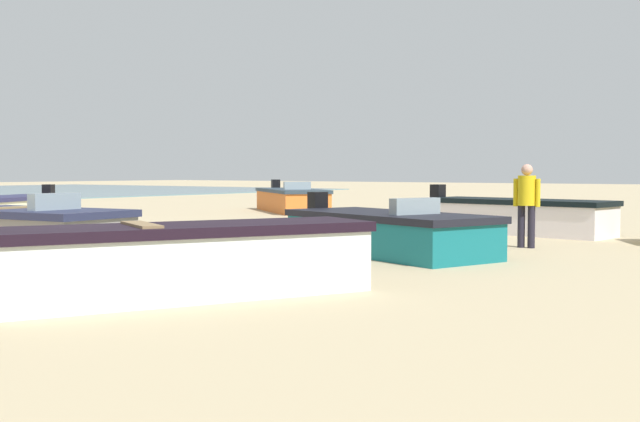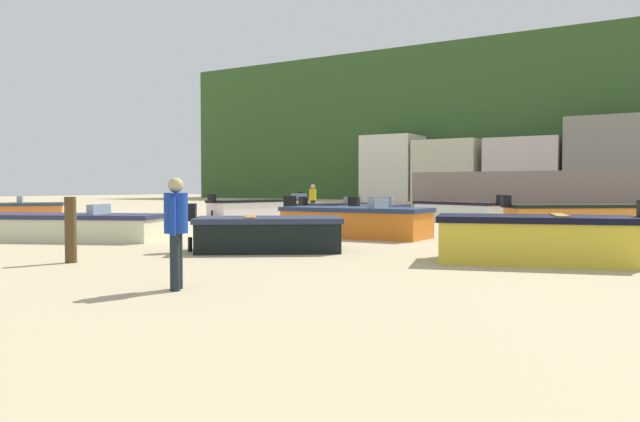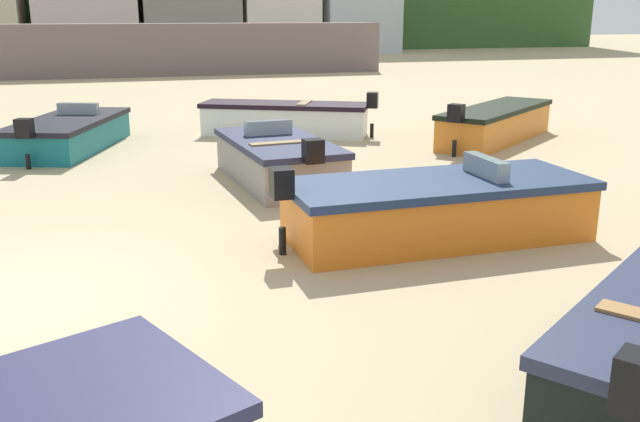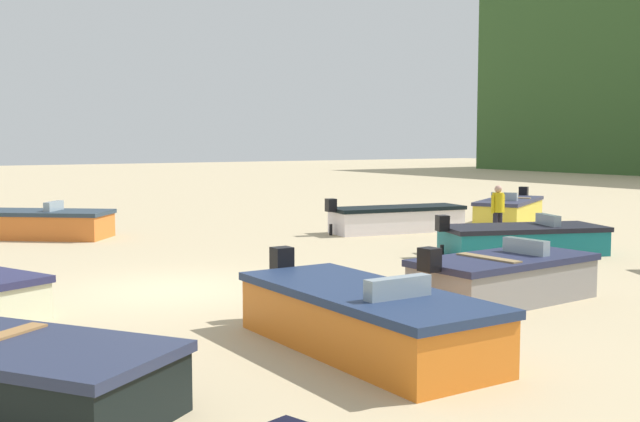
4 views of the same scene
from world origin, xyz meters
name	(u,v)px [view 4 (image 4 of 4)]	position (x,y,z in m)	size (l,w,h in m)	color
ground_plane	(171,290)	(0.00, 0.00, 0.00)	(160.00, 160.00, 0.00)	tan
boat_orange_1	(27,224)	(-10.17, -0.72, 0.43)	(4.43, 4.98, 1.15)	orange
boat_black_2	(23,377)	(5.78, -3.89, 0.40)	(3.71, 3.32, 1.11)	black
boat_grey_3	(503,278)	(4.23, 4.83, 0.43)	(1.96, 3.91, 1.16)	gray
boat_white_5	(397,219)	(-5.48, 9.76, 0.42)	(2.02, 4.77, 1.14)	white
boat_orange_6	(364,319)	(5.63, 0.74, 0.45)	(4.67, 1.82, 1.20)	orange
boat_teal_8	(522,240)	(0.18, 9.54, 0.38)	(3.02, 4.53, 1.06)	#146B73
boat_yellow_9	(509,210)	(-5.62, 14.92, 0.44)	(3.56, 4.46, 1.17)	gold
beach_walker_distant	(498,208)	(-2.35, 11.14, 0.95)	(0.35, 0.53, 1.62)	#211E2A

